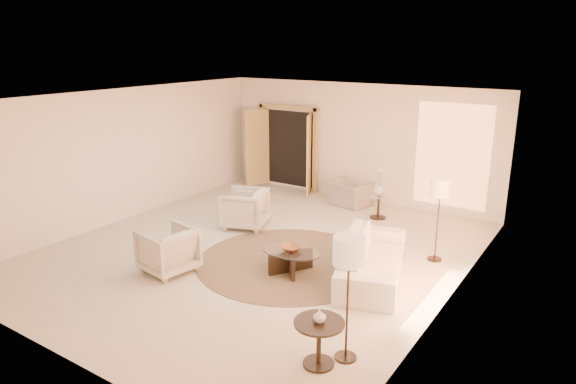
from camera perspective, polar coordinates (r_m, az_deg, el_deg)
The scene contains 18 objects.
room at distance 9.12m, azimuth -3.48°, elevation 1.60°, with size 7.04×8.04×2.83m.
windows_right at distance 7.75m, azimuth 17.90°, elevation -2.23°, with size 0.10×6.40×2.40m, color #FE9B65, non-canonical shape.
window_back_corner at distance 11.64m, azimuth 17.74°, elevation 3.84°, with size 1.70×0.10×2.40m, color #FE9B65, non-canonical shape.
curtains_right at distance 8.61m, azimuth 19.22°, elevation -0.87°, with size 0.06×5.20×2.60m, color #C9B688, non-canonical shape.
french_doors at distance 13.30m, azimuth -0.17°, elevation 4.85°, with size 1.95×0.66×2.16m.
area_rug at distance 9.09m, azimuth 0.12°, elevation -7.75°, with size 3.24×3.24×0.01m, color #3A2B1C.
sofa at distance 8.51m, azimuth 9.38°, elevation -7.23°, with size 2.35×0.92×0.69m, color beige.
armchair_left at distance 10.65m, azimuth -4.87°, elevation -1.64°, with size 0.85×0.80×0.87m, color beige.
armchair_right at distance 8.82m, azimuth -13.20°, elevation -6.09°, with size 0.80×0.75×0.83m, color beige.
accent_chair at distance 12.11m, azimuth 6.88°, elevation 0.28°, with size 0.89×0.58×0.78m, color #9A958A.
coffee_table at distance 8.62m, azimuth 0.32°, elevation -7.39°, with size 1.12×1.12×0.39m.
end_table at distance 6.28m, azimuth 3.46°, elevation -15.63°, with size 0.61×0.61×0.57m.
side_table at distance 11.34m, azimuth 10.03°, elevation -1.33°, with size 0.46×0.46×0.53m.
floor_lamp_near at distance 9.12m, azimuth 16.57°, elevation 0.11°, with size 0.36×0.36×1.49m.
floor_lamp_far at distance 5.98m, azimuth 6.81°, elevation -7.13°, with size 0.38×0.38×1.58m.
bowl at distance 8.55m, azimuth 0.32°, elevation -6.25°, with size 0.32×0.32×0.08m, color brown.
end_vase at distance 6.14m, azimuth 3.50°, elevation -13.60°, with size 0.15×0.15×0.16m, color silver.
side_vase at distance 11.25m, azimuth 10.11°, elevation 0.23°, with size 0.22×0.22×0.23m, color silver.
Camera 1 is at (5.31, -7.05, 3.71)m, focal length 32.00 mm.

